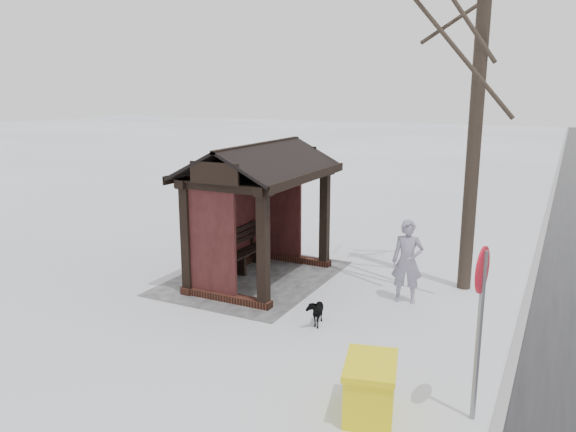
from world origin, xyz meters
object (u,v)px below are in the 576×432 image
object	(u,v)px
dog	(315,311)
grit_bin	(370,388)
bus_shelter	(254,185)
pedestrian	(407,261)
road_sign	(481,297)

from	to	relation	value
dog	grit_bin	world-z (taller)	grit_bin
bus_shelter	dog	xyz separation A→B (m)	(1.72, 2.26, -1.91)
pedestrian	dog	xyz separation A→B (m)	(1.87, -1.18, -0.59)
road_sign	grit_bin	bearing A→B (deg)	-61.58
pedestrian	dog	world-z (taller)	pedestrian
pedestrian	road_sign	xyz separation A→B (m)	(3.70, 1.88, 0.84)
pedestrian	grit_bin	xyz separation A→B (m)	(4.21, 0.65, -0.47)
bus_shelter	grit_bin	bearing A→B (deg)	45.20
dog	road_sign	xyz separation A→B (m)	(1.84, 3.06, 1.43)
bus_shelter	road_sign	world-z (taller)	bus_shelter
pedestrian	dog	size ratio (longest dim) A/B	2.80
grit_bin	road_sign	xyz separation A→B (m)	(-0.51, 1.23, 1.31)
dog	road_sign	size ratio (longest dim) A/B	0.26
bus_shelter	pedestrian	bearing A→B (deg)	92.41
grit_bin	road_sign	bearing A→B (deg)	98.60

